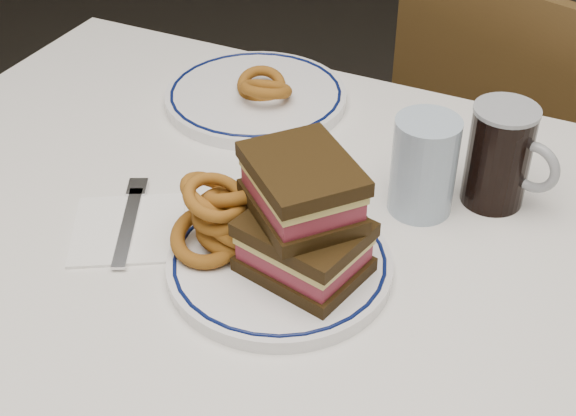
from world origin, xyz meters
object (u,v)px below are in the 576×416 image
at_px(beer_mug, 501,156).
at_px(chair_far, 500,152).
at_px(reuben_sandwich, 303,218).
at_px(main_plate, 280,264).
at_px(far_plate, 256,96).

bearing_deg(beer_mug, chair_far, 98.24).
distance_m(chair_far, reuben_sandwich, 0.89).
relative_size(chair_far, reuben_sandwich, 5.11).
bearing_deg(chair_far, main_plate, -97.41).
bearing_deg(reuben_sandwich, beer_mug, 55.91).
bearing_deg(chair_far, beer_mug, -81.76).
bearing_deg(reuben_sandwich, chair_far, 84.44).
relative_size(main_plate, reuben_sandwich, 1.55).
distance_m(main_plate, far_plate, 0.39).
bearing_deg(main_plate, far_plate, 121.39).
relative_size(beer_mug, far_plate, 0.49).
distance_m(main_plate, reuben_sandwich, 0.08).
distance_m(chair_far, beer_mug, 0.68).
xyz_separation_m(chair_far, main_plate, (-0.11, -0.81, 0.30)).
distance_m(reuben_sandwich, beer_mug, 0.29).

